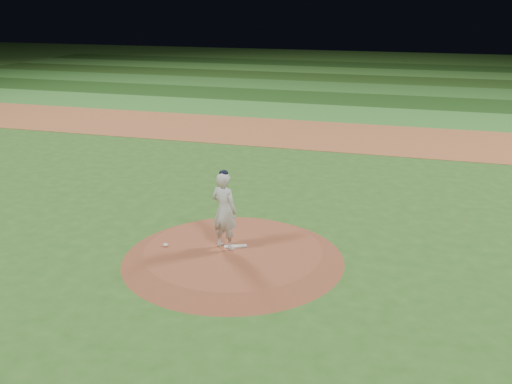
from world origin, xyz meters
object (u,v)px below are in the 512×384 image
pitching_rubber (236,246)px  rosin_bag (165,245)px  pitcher_on_mound (224,210)px  pitchers_mound (233,254)px

pitching_rubber → rosin_bag: bearing=171.3°
pitching_rubber → pitcher_on_mound: pitcher_on_mound is taller
pitchers_mound → pitcher_on_mound: pitcher_on_mound is taller
pitcher_on_mound → rosin_bag: bearing=-166.4°
pitching_rubber → pitcher_on_mound: bearing=-177.0°
pitchers_mound → rosin_bag: size_ratio=41.46×
pitching_rubber → rosin_bag: (-1.69, -0.47, 0.02)m
pitchers_mound → pitcher_on_mound: size_ratio=2.72×
pitching_rubber → rosin_bag: 1.76m
rosin_bag → pitcher_on_mound: size_ratio=0.07×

